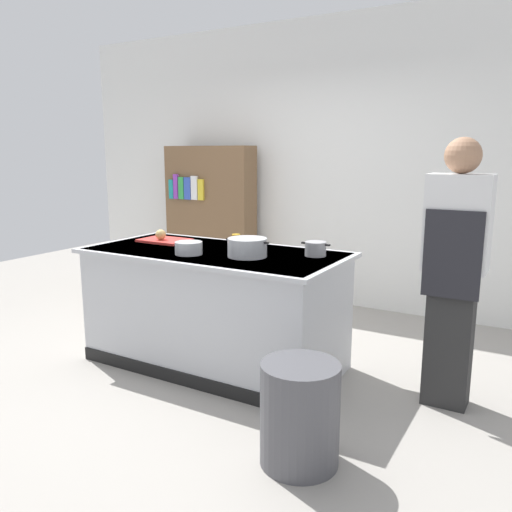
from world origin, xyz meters
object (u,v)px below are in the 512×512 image
Objects in this scene: stock_pot at (247,247)px; bookshelf at (210,220)px; mixing_bowl at (189,248)px; juice_cup at (236,240)px; trash_bin at (300,414)px; onion at (161,235)px; person_chef at (454,268)px; sauce_pan at (316,249)px.

bookshelf reaches higher than stock_pot.
juice_cup is at bearing 72.88° from mixing_bowl.
juice_cup is 0.18× the size of trash_bin.
stock_pot is (0.93, -0.16, 0.00)m from onion.
mixing_bowl is 0.12× the size of person_chef.
bookshelf is (-1.22, 2.01, -0.09)m from mixing_bowl.
mixing_bowl is 0.12× the size of bookshelf.
stock_pot is at bearing -46.40° from juice_cup.
sauce_pan reaches higher than juice_cup.
onion reaches higher than juice_cup.
juice_cup is 1.69m from trash_bin.
juice_cup is (-0.28, 0.29, -0.02)m from stock_pot.
juice_cup is 0.06× the size of bookshelf.
onion is at bearing 150.86° from trash_bin.
mixing_bowl is 0.36× the size of trash_bin.
trash_bin is at bearing -69.65° from sauce_pan.
sauce_pan is at bearing 110.35° from trash_bin.
mixing_bowl is at bearing -161.32° from stock_pot.
mixing_bowl is at bearing 151.23° from trash_bin.
onion reaches higher than mixing_bowl.
mixing_bowl is at bearing -107.12° from juice_cup.
juice_cup is (0.13, 0.43, 0.00)m from mixing_bowl.
bookshelf is at bearing 130.70° from juice_cup.
mixing_bowl is 0.45m from juice_cup.
stock_pot is 0.44m from mixing_bowl.
bookshelf is (-1.35, 1.57, -0.10)m from juice_cup.
bookshelf reaches higher than sauce_pan.
onion reaches higher than trash_bin.
onion is at bearing -168.07° from juice_cup.
mixing_bowl is (-0.82, -0.41, -0.01)m from sauce_pan.
trash_bin is 0.33× the size of bookshelf.
mixing_bowl is at bearing 118.66° from person_chef.
stock_pot is at bearing -48.83° from bookshelf.
stock_pot is 2.48m from bookshelf.
person_chef is (1.35, 0.28, -0.05)m from stock_pot.
person_chef is at bearing 0.74° from sauce_pan.
onion is at bearing 149.99° from mixing_bowl.
mixing_bowl is 1.99× the size of juice_cup.
onion is 0.05× the size of bookshelf.
trash_bin is at bearing -47.64° from bookshelf.
onion is 0.25× the size of stock_pot.
trash_bin is at bearing 168.80° from person_chef.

